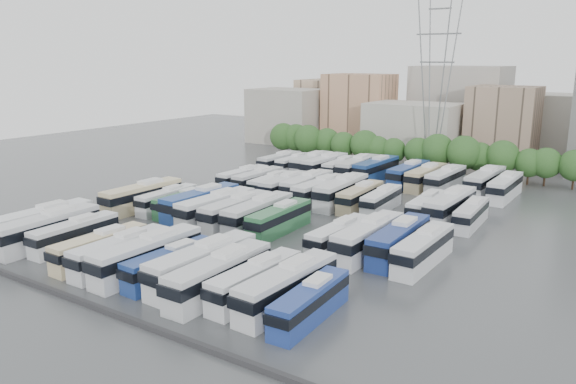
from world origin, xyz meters
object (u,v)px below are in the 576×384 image
Objects in this scene: bus_r2_s4 at (285,186)px; bus_r3_s2 at (312,163)px; bus_r3_s6 at (376,169)px; bus_r1_s4 at (216,207)px; bus_r1_s12 at (399,240)px; bus_r2_s2 at (258,180)px; bus_r0_s8 at (203,264)px; bus_r2_s1 at (243,177)px; bus_r1_s1 at (167,199)px; bus_r3_s3 at (325,165)px; bus_r2_s9 at (381,200)px; bus_r3_s10 at (446,179)px; bus_r0_s12 at (310,302)px; electricity_pylon at (436,75)px; bus_r3_s8 at (409,174)px; bus_r1_s7 at (279,219)px; bus_r0_s4 at (100,247)px; bus_r0_s10 at (255,280)px; bus_r2_s13 at (471,214)px; bus_r3_s1 at (295,163)px; bus_r3_s9 at (426,177)px; bus_r0_s5 at (121,252)px; bus_r1_s2 at (184,202)px; bus_r3_s0 at (280,162)px; bus_r2_s12 at (450,206)px; bus_r1_s0 at (142,196)px; bus_r3_s12 at (485,181)px; bus_r2_s8 at (360,196)px; bus_r2_s5 at (307,186)px; bus_r1_s3 at (201,202)px; bus_r0_s0 at (42,222)px; bus_r2_s3 at (271,184)px; bus_r1_s11 at (369,237)px; bus_r3_s4 at (341,167)px; bus_r0_s9 at (219,275)px; bus_r0_s11 at (287,286)px; bus_r1_s6 at (258,213)px; bus_r2_s11 at (426,206)px; bus_r1_s5 at (236,211)px; bus_r0_s7 at (171,263)px; bus_r0_s6 at (147,255)px; bus_r0_s2 at (75,233)px; bus_r2_s7 at (342,191)px; bus_r3_s13 at (505,187)px; bus_r3_s5 at (358,168)px; bus_r2_s6 at (321,190)px.

bus_r2_s4 is 20.21m from bus_r3_s2.
bus_r1_s4 is at bearing -97.70° from bus_r3_s6.
bus_r1_s12 is 1.13× the size of bus_r2_s2.
bus_r0_s8 reaches higher than bus_r2_s1.
bus_r3_s2 is at bearing 103.46° from bus_r1_s4.
bus_r1_s1 is 0.85× the size of bus_r3_s3.
bus_r2_s9 is 18.77m from bus_r3_s10.
bus_r3_s2 is at bearing 118.44° from bus_r0_s12.
electricity_pylon is 25.72m from bus_r3_s8.
bus_r1_s7 is 18.97m from bus_r2_s4.
bus_r2_s1 is (-9.88, 37.74, -0.02)m from bus_r0_s4.
bus_r0_s10 is 35.86m from bus_r2_s13.
bus_r3_s9 is at bearing 1.12° from bus_r3_s1.
bus_r0_s5 reaches higher than bus_r2_s2.
bus_r1_s2 is 0.85× the size of bus_r3_s2.
bus_r1_s2 is 0.92× the size of bus_r3_s0.
bus_r1_s0 is at bearing -152.07° from bus_r2_s12.
bus_r2_s8 is at bearing -121.33° from bus_r3_s12.
bus_r0_s10 is at bearing -67.32° from bus_r2_s5.
bus_r2_s12 is at bearing 32.31° from bus_r1_s3.
bus_r1_s4 is 1.03× the size of bus_r1_s12.
bus_r2_s2 is (6.53, 36.12, -0.27)m from bus_r0_s0.
bus_r0_s0 is 1.21× the size of bus_r2_s3.
bus_r2_s3 is 27.04m from bus_r3_s9.
bus_r1_s11 is (36.31, 0.83, -0.04)m from bus_r1_s0.
bus_r2_s1 reaches higher than bus_r1_s1.
bus_r1_s11 reaches higher than bus_r3_s4.
bus_r0_s5 is at bearing -77.63° from bus_r1_s4.
bus_r0_s9 is 59.81m from bus_r3_s1.
bus_r2_s3 is (-26.44, 34.52, -0.29)m from bus_r0_s11.
bus_r1_s2 is at bearing 179.13° from bus_r1_s6.
bus_r1_s2 is 29.86m from bus_r1_s11.
bus_r2_s11 is 0.82× the size of bus_r2_s12.
bus_r0_s9 reaches higher than bus_r1_s5.
bus_r0_s10 is at bearing -111.70° from bus_r1_s12.
bus_r0_s10 is (9.80, 1.04, 0.06)m from bus_r0_s7.
bus_r0_s6 is 1.01× the size of bus_r1_s6.
bus_r3_s9 is at bearing 108.97° from bus_r2_s11.
bus_r2_s7 is at bearing 63.55° from bus_r0_s2.
bus_r0_s10 is 0.93× the size of bus_r3_s13.
bus_r2_s7 is at bearing 44.66° from bus_r1_s2.
bus_r0_s6 is at bearing -173.57° from bus_r0_s7.
bus_r3_s8 is at bearing 176.43° from bus_r3_s13.
bus_r1_s0 is at bearing 150.69° from bus_r0_s8.
bus_r1_s7 is 0.88× the size of bus_r3_s12.
bus_r2_s13 is (6.42, -0.71, -0.02)m from bus_r2_s11.
bus_r0_s0 is 1.01× the size of bus_r1_s6.
bus_r3_s5 is (-13.29, 54.77, 0.05)m from bus_r0_s9.
bus_r1_s2 is (-23.11, 19.11, -0.36)m from bus_r0_s9.
bus_r2_s6 is 0.95× the size of bus_r2_s12.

